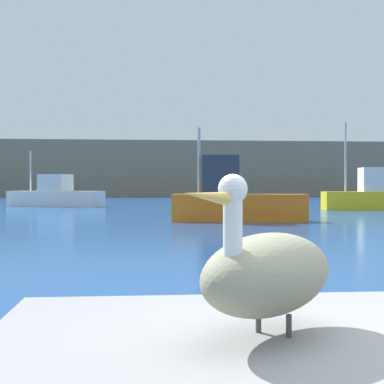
{
  "coord_description": "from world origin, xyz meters",
  "views": [
    {
      "loc": [
        -1.3,
        -2.75,
        1.4
      ],
      "look_at": [
        0.8,
        21.66,
        1.16
      ],
      "focal_mm": 51.39,
      "sensor_mm": 36.0,
      "label": 1
    }
  ],
  "objects_px": {
    "pelican": "(268,272)",
    "fishing_boat_yellow": "(378,195)",
    "fishing_boat_orange": "(234,200)",
    "fishing_boat_white": "(55,195)"
  },
  "relations": [
    {
      "from": "pelican",
      "to": "fishing_boat_yellow",
      "type": "height_order",
      "value": "fishing_boat_yellow"
    },
    {
      "from": "fishing_boat_yellow",
      "to": "fishing_boat_orange",
      "type": "xyz_separation_m",
      "value": [
        -10.51,
        -10.25,
        -0.03
      ]
    },
    {
      "from": "fishing_boat_yellow",
      "to": "fishing_boat_orange",
      "type": "height_order",
      "value": "fishing_boat_yellow"
    },
    {
      "from": "fishing_boat_yellow",
      "to": "pelican",
      "type": "bearing_deg",
      "value": 71.59
    },
    {
      "from": "fishing_boat_orange",
      "to": "fishing_boat_yellow",
      "type": "bearing_deg",
      "value": -128.91
    },
    {
      "from": "fishing_boat_yellow",
      "to": "fishing_boat_white",
      "type": "relative_size",
      "value": 0.94
    },
    {
      "from": "pelican",
      "to": "fishing_boat_orange",
      "type": "bearing_deg",
      "value": -148.83
    },
    {
      "from": "fishing_boat_orange",
      "to": "fishing_boat_white",
      "type": "relative_size",
      "value": 0.78
    },
    {
      "from": "fishing_boat_yellow",
      "to": "fishing_boat_orange",
      "type": "bearing_deg",
      "value": 50.5
    },
    {
      "from": "pelican",
      "to": "fishing_boat_yellow",
      "type": "xyz_separation_m",
      "value": [
        13.48,
        29.39,
        -0.05
      ]
    }
  ]
}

